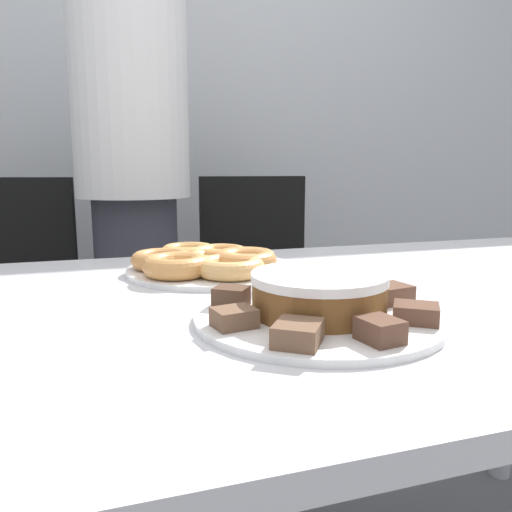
{
  "coord_description": "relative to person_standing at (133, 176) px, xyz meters",
  "views": [
    {
      "loc": [
        -0.29,
        -0.72,
        0.93
      ],
      "look_at": [
        -0.05,
        0.04,
        0.79
      ],
      "focal_mm": 35.0,
      "sensor_mm": 36.0,
      "label": 1
    }
  ],
  "objects": [
    {
      "name": "wall_back",
      "position": [
        0.18,
        0.64,
        0.39
      ],
      "size": [
        8.0,
        0.05,
        2.6
      ],
      "color": "#B2B7BC",
      "rests_on": "ground_plane"
    },
    {
      "name": "table",
      "position": [
        0.18,
        -0.9,
        -0.26
      ],
      "size": [
        1.82,
        0.89,
        0.73
      ],
      "color": "silver",
      "rests_on": "ground_plane"
    },
    {
      "name": "person_standing",
      "position": [
        0.0,
        0.0,
        0.0
      ],
      "size": [
        0.35,
        0.35,
        1.72
      ],
      "color": "#383842",
      "rests_on": "ground_plane"
    },
    {
      "name": "office_chair_left",
      "position": [
        -0.41,
        -0.01,
        -0.47
      ],
      "size": [
        0.53,
        0.53,
        0.9
      ],
      "rotation": [
        0.0,
        0.0,
        -0.23
      ],
      "color": "black",
      "rests_on": "ground_plane"
    },
    {
      "name": "office_chair_right",
      "position": [
        0.43,
        -0.01,
        -0.47
      ],
      "size": [
        0.46,
        0.46,
        0.9
      ],
      "rotation": [
        0.0,
        0.0,
        -0.06
      ],
      "color": "black",
      "rests_on": "ground_plane"
    },
    {
      "name": "plate_cake",
      "position": [
        0.16,
        -1.04,
        -0.17
      ],
      "size": [
        0.33,
        0.33,
        0.01
      ],
      "color": "white",
      "rests_on": "table"
    },
    {
      "name": "plate_donuts",
      "position": [
        0.1,
        -0.69,
        -0.17
      ],
      "size": [
        0.34,
        0.34,
        0.01
      ],
      "color": "white",
      "rests_on": "table"
    },
    {
      "name": "frosted_cake",
      "position": [
        0.16,
        -1.04,
        -0.14
      ],
      "size": [
        0.18,
        0.18,
        0.06
      ],
      "color": "brown",
      "rests_on": "plate_cake"
    },
    {
      "name": "lamington_0",
      "position": [
        0.04,
        -1.06,
        -0.16
      ],
      "size": [
        0.06,
        0.05,
        0.02
      ],
      "rotation": [
        0.0,
        0.0,
        3.31
      ],
      "color": "brown",
      "rests_on": "plate_cake"
    },
    {
      "name": "lamington_1",
      "position": [
        0.09,
        -1.14,
        -0.16
      ],
      "size": [
        0.07,
        0.08,
        0.02
      ],
      "rotation": [
        0.0,
        0.0,
        4.1
      ],
      "color": "brown",
      "rests_on": "plate_cake"
    },
    {
      "name": "lamington_2",
      "position": [
        0.18,
        -1.16,
        -0.15
      ],
      "size": [
        0.05,
        0.05,
        0.03
      ],
      "rotation": [
        0.0,
        0.0,
        4.88
      ],
      "color": "brown",
      "rests_on": "plate_cake"
    },
    {
      "name": "lamington_3",
      "position": [
        0.26,
        -1.11,
        -0.16
      ],
      "size": [
        0.07,
        0.07,
        0.02
      ],
      "rotation": [
        0.0,
        0.0,
        5.67
      ],
      "color": "brown",
      "rests_on": "plate_cake"
    },
    {
      "name": "lamington_4",
      "position": [
        0.28,
        -1.02,
        -0.15
      ],
      "size": [
        0.06,
        0.06,
        0.03
      ],
      "rotation": [
        0.0,
        0.0,
        6.45
      ],
      "color": "brown",
      "rests_on": "plate_cake"
    },
    {
      "name": "lamington_5",
      "position": [
        0.23,
        -0.94,
        -0.16
      ],
      "size": [
        0.06,
        0.06,
        0.02
      ],
      "rotation": [
        0.0,
        0.0,
        7.24
      ],
      "color": "brown",
      "rests_on": "plate_cake"
    },
    {
      "name": "lamington_6",
      "position": [
        0.14,
        -0.92,
        -0.16
      ],
      "size": [
        0.05,
        0.06,
        0.03
      ],
      "rotation": [
        0.0,
        0.0,
        8.02
      ],
      "color": "brown",
      "rests_on": "plate_cake"
    },
    {
      "name": "lamington_7",
      "position": [
        0.06,
        -0.97,
        -0.15
      ],
      "size": [
        0.06,
        0.06,
        0.03
      ],
      "rotation": [
        0.0,
        0.0,
        8.81
      ],
      "color": "#513828",
      "rests_on": "plate_cake"
    },
    {
      "name": "donut_0",
      "position": [
        0.1,
        -0.69,
        -0.15
      ],
      "size": [
        0.11,
        0.11,
        0.03
      ],
      "color": "tan",
      "rests_on": "plate_donuts"
    },
    {
      "name": "donut_1",
      "position": [
        0.11,
        -0.78,
        -0.15
      ],
      "size": [
        0.12,
        0.12,
        0.03
      ],
      "color": "#E5AD66",
      "rests_on": "plate_donuts"
    },
    {
      "name": "donut_2",
      "position": [
        0.15,
        -0.73,
        -0.15
      ],
      "size": [
        0.12,
        0.12,
        0.04
      ],
      "color": "#C68447",
      "rests_on": "plate_donuts"
    },
    {
      "name": "donut_3",
      "position": [
        0.17,
        -0.67,
        -0.15
      ],
      "size": [
        0.12,
        0.12,
        0.03
      ],
      "color": "#C68447",
      "rests_on": "plate_donuts"
    },
    {
      "name": "donut_4",
      "position": [
        0.12,
        -0.63,
        -0.15
      ],
      "size": [
        0.12,
        0.12,
        0.03
      ],
      "color": "#D18E4C",
      "rests_on": "plate_donuts"
    },
    {
      "name": "donut_5",
      "position": [
        0.06,
        -0.6,
        -0.15
      ],
      "size": [
        0.11,
        0.11,
        0.03
      ],
      "color": "tan",
      "rests_on": "plate_donuts"
    },
    {
      "name": "donut_6",
      "position": [
        -0.0,
        -0.66,
        -0.15
      ],
      "size": [
        0.12,
        0.12,
        0.03
      ],
      "color": "#C68447",
      "rests_on": "plate_donuts"
    },
    {
      "name": "donut_7",
      "position": [
        0.02,
        -0.74,
        -0.15
      ],
      "size": [
        0.12,
        0.12,
        0.04
      ],
      "color": "#D18E4C",
      "rests_on": "plate_donuts"
    }
  ]
}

